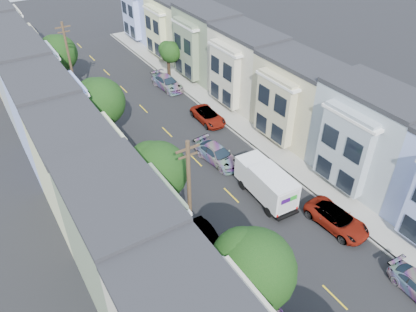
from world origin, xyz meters
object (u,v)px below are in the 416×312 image
tree_c (157,172)px  tree_far_r (170,53)px  tree_b (252,271)px  parked_left_c (206,240)px  utility_pole_far (71,67)px  parked_left_d (150,172)px  tree_d (100,102)px  parked_right_b (337,219)px  parked_right_d (167,83)px  utility_pole_near (190,204)px  tree_e (58,54)px  fedex_truck (266,182)px  parked_right_c (208,116)px  lead_sedan (217,154)px

tree_c → tree_far_r: (13.20, 23.10, -1.17)m
tree_b → parked_left_c: bearing=78.7°
tree_far_r → utility_pole_far: 13.47m
tree_b → parked_left_d: bearing=85.2°
tree_d → parked_left_c: (1.40, -16.86, -4.16)m
tree_b → utility_pole_far: (0.00, 32.73, -0.46)m
parked_left_c → parked_right_b: (9.80, -3.64, 0.01)m
tree_far_r → parked_right_d: bearing=-125.8°
tree_b → utility_pole_near: 6.74m
tree_e → parked_right_b: bearing=-72.1°
tree_d → fedex_truck: 17.45m
utility_pole_near → fedex_truck: 9.56m
utility_pole_far → parked_left_d: (1.40, -16.18, -4.43)m
tree_b → tree_d: bearing=90.0°
tree_c → parked_left_c: (1.40, -4.71, -3.85)m
parked_left_c → parked_left_d: size_ratio=0.83×
fedex_truck → parked_right_c: size_ratio=1.25×
fedex_truck → parked_left_d: fedex_truck is taller
fedex_truck → tree_d: bearing=123.1°
tree_far_r → parked_right_d: (-1.99, -2.77, -2.63)m
utility_pole_far → parked_right_c: bearing=-43.0°
tree_far_r → fedex_truck: tree_far_r is taller
fedex_truck → parked_right_d: size_ratio=1.19×
utility_pole_far → fedex_truck: (8.59, -23.70, -3.51)m
tree_c → utility_pole_far: (0.00, 21.02, 0.58)m
parked_right_b → parked_right_c: size_ratio=1.07×
tree_d → fedex_truck: bearing=-59.9°
utility_pole_near → parked_left_c: (1.40, 0.27, -4.43)m
tree_d → parked_left_d: (1.40, -7.31, -4.15)m
tree_d → tree_c: bearing=-90.0°
tree_d → parked_right_d: tree_d is taller
parked_left_c → parked_right_b: parked_right_b is taller
lead_sedan → parked_left_d: lead_sedan is taller
tree_b → tree_d: size_ratio=1.10×
tree_b → parked_left_d: tree_b is taller
tree_c → tree_far_r: size_ratio=1.43×
lead_sedan → parked_right_d: parked_right_d is taller
tree_far_r → utility_pole_far: bearing=-171.1°
parked_left_d → parked_right_c: (9.80, 5.73, -0.04)m
utility_pole_far → tree_c: bearing=-90.0°
tree_far_r → parked_left_c: (-11.79, -27.80, -2.68)m
tree_e → utility_pole_near: utility_pole_near is taller
parked_right_d → utility_pole_far: bearing=171.8°
tree_far_r → parked_left_d: bearing=-122.9°
tree_c → utility_pole_near: size_ratio=0.69×
tree_d → tree_e: bearing=90.0°
tree_d → tree_b: bearing=-90.0°
parked_left_c → parked_right_c: parked_left_c is taller
tree_far_r → fedex_truck: 26.24m
tree_d → tree_far_r: tree_d is taller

